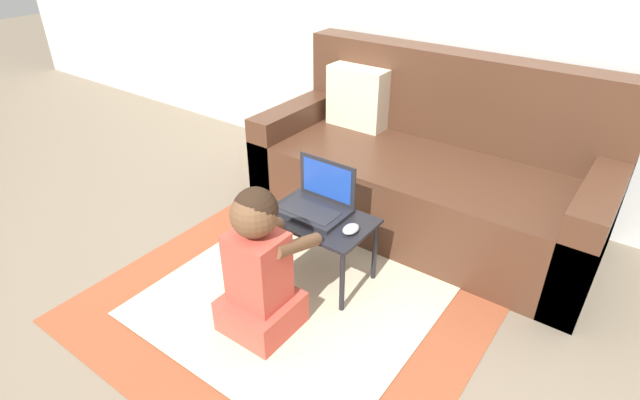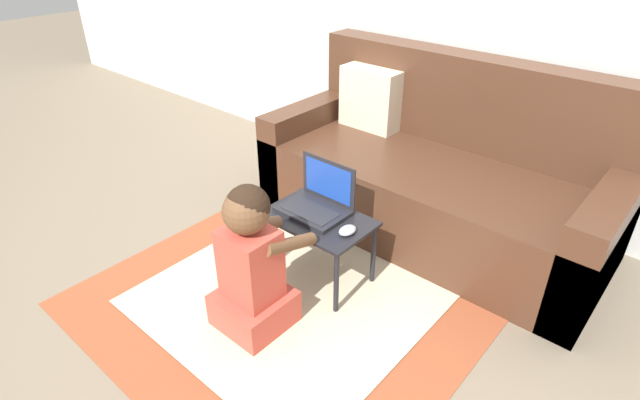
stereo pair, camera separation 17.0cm
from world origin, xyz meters
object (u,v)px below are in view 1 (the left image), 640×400
computer_mouse (351,229)px  person_seated (259,267)px  laptop (317,204)px  laptop_desk (319,226)px  couch (427,172)px

computer_mouse → person_seated: bearing=-114.2°
laptop → computer_mouse: size_ratio=3.40×
laptop_desk → person_seated: bearing=-89.8°
couch → person_seated: couch is taller
couch → laptop_desk: couch is taller
couch → laptop_desk: 0.81m
laptop → computer_mouse: (0.23, -0.05, -0.02)m
computer_mouse → person_seated: (-0.18, -0.40, -0.04)m
computer_mouse → person_seated: size_ratio=0.14×
couch → computer_mouse: (0.01, -0.80, 0.06)m
laptop_desk → laptop: size_ratio=1.59×
person_seated → laptop: bearing=95.8°
laptop_desk → laptop: 0.11m
laptop → laptop_desk: bearing=-42.7°
couch → laptop_desk: size_ratio=3.72×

